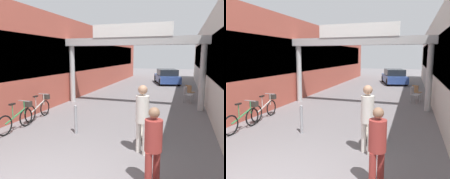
# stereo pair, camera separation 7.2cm
# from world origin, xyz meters

# --- Properties ---
(storefront_left) EXTENTS (3.00, 26.00, 4.58)m
(storefront_left) POSITION_xyz_m (-5.09, 11.00, 2.29)
(storefront_left) COLOR #B25142
(storefront_left) RESTS_ON ground_plane
(arcade_sign_gateway) EXTENTS (7.40, 0.47, 4.09)m
(arcade_sign_gateway) POSITION_xyz_m (0.00, 7.70, 2.91)
(arcade_sign_gateway) COLOR #B2B2B2
(arcade_sign_gateway) RESTS_ON ground_plane
(pedestrian_with_dog) EXTENTS (0.47, 0.47, 1.82)m
(pedestrian_with_dog) POSITION_xyz_m (1.56, 2.37, 1.05)
(pedestrian_with_dog) COLOR silver
(pedestrian_with_dog) RESTS_ON ground_plane
(pedestrian_companion) EXTENTS (0.47, 0.47, 1.61)m
(pedestrian_companion) POSITION_xyz_m (2.04, 0.96, 0.91)
(pedestrian_companion) COLOR #99332D
(pedestrian_companion) RESTS_ON ground_plane
(dog_on_leash) EXTENTS (0.32, 0.76, 0.56)m
(dog_on_leash) POSITION_xyz_m (1.46, 3.08, 0.35)
(dog_on_leash) COLOR beige
(dog_on_leash) RESTS_ON ground_plane
(bicycle_green_second) EXTENTS (0.46, 1.69, 0.98)m
(bicycle_green_second) POSITION_xyz_m (-2.86, 2.87, 0.44)
(bicycle_green_second) COLOR black
(bicycle_green_second) RESTS_ON ground_plane
(bicycle_silver_third) EXTENTS (0.46, 1.69, 0.98)m
(bicycle_silver_third) POSITION_xyz_m (-3.04, 4.30, 0.44)
(bicycle_silver_third) COLOR black
(bicycle_silver_third) RESTS_ON ground_plane
(bollard_post_metal) EXTENTS (0.10, 0.10, 0.97)m
(bollard_post_metal) POSITION_xyz_m (-0.79, 3.18, 0.49)
(bollard_post_metal) COLOR gray
(bollard_post_metal) RESTS_ON ground_plane
(cafe_chair_aluminium_nearer) EXTENTS (0.51, 0.51, 0.89)m
(cafe_chair_aluminium_nearer) POSITION_xyz_m (2.74, 9.31, 0.54)
(cafe_chair_aluminium_nearer) COLOR gray
(cafe_chair_aluminium_nearer) RESTS_ON ground_plane
(cafe_chair_wood_farther) EXTENTS (0.56, 0.56, 0.89)m
(cafe_chair_wood_farther) POSITION_xyz_m (2.87, 10.09, 0.54)
(cafe_chair_wood_farther) COLOR gray
(cafe_chair_wood_farther) RESTS_ON ground_plane
(parked_car_blue) EXTENTS (2.71, 4.31, 1.33)m
(parked_car_blue) POSITION_xyz_m (1.04, 17.42, 0.64)
(parked_car_blue) COLOR #2D478C
(parked_car_blue) RESTS_ON ground_plane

